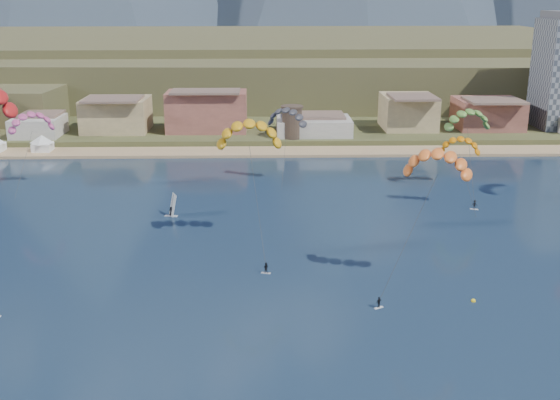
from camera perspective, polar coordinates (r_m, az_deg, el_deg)
name	(u,v)px	position (r m, az deg, el deg)	size (l,w,h in m)	color
ground	(287,381)	(73.43, 0.58, -14.94)	(2400.00, 2400.00, 0.00)	black
beach	(273,151)	(172.65, -0.55, 4.10)	(2200.00, 12.00, 0.90)	tan
land	(267,38)	(623.48, -1.12, 13.44)	(2200.00, 900.00, 4.00)	brown
foothills	(322,65)	(297.25, 3.51, 11.24)	(940.00, 210.00, 18.00)	brown
town	(125,111)	(190.63, -12.84, 7.28)	(400.00, 24.00, 12.00)	beige
watchtower	(292,122)	(179.37, 1.01, 6.58)	(5.82, 5.82, 8.60)	#47382D
kitesurfer_yellow	(249,130)	(106.07, -2.60, 5.91)	(10.90, 16.14, 22.75)	silver
kitesurfer_orange	(438,158)	(92.50, 13.08, 3.41)	(14.19, 11.96, 21.34)	silver
kitesurfer_green	(469,117)	(143.01, 15.52, 6.73)	(10.33, 18.06, 20.00)	silver
distant_kite_pink	(31,118)	(145.56, -20.16, 6.43)	(9.87, 8.21, 17.89)	#262626
distant_kite_dark	(287,114)	(143.10, 0.58, 7.23)	(9.58, 7.45, 17.60)	#262626
distant_kite_orange	(460,142)	(130.34, 14.87, 4.68)	(8.35, 6.26, 15.30)	#262626
windsurfer	(172,209)	(124.35, -9.06, -0.77)	(2.41, 2.65, 4.14)	silver
buoy	(473,301)	(93.63, 15.90, -8.13)	(0.61, 0.61, 0.61)	yellow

